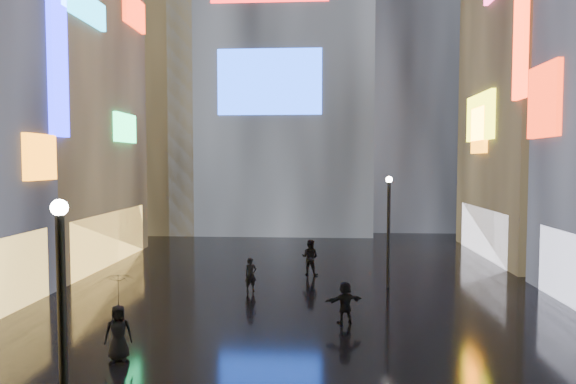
{
  "coord_description": "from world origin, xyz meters",
  "views": [
    {
      "loc": [
        0.92,
        -2.55,
        5.85
      ],
      "look_at": [
        0.0,
        12.0,
        5.0
      ],
      "focal_mm": 32.0,
      "sensor_mm": 36.0,
      "label": 1
    }
  ],
  "objects": [
    {
      "name": "building_left_far",
      "position": [
        -15.98,
        26.0,
        10.98
      ],
      "size": [
        10.28,
        12.0,
        22.0
      ],
      "color": "black",
      "rests_on": "ground"
    },
    {
      "name": "building_right_far",
      "position": [
        15.98,
        30.0,
        13.98
      ],
      "size": [
        10.28,
        12.0,
        28.0
      ],
      "color": "black",
      "rests_on": "ground"
    },
    {
      "name": "lamp_near",
      "position": [
        -3.66,
        6.15,
        2.94
      ],
      "size": [
        0.3,
        0.3,
        5.2
      ],
      "color": "black",
      "rests_on": "ground"
    },
    {
      "name": "tower_flank_right",
      "position": [
        9.0,
        46.0,
        17.0
      ],
      "size": [
        12.0,
        12.0,
        34.0
      ],
      "primitive_type": "cube",
      "color": "black",
      "rests_on": "ground"
    },
    {
      "name": "pedestrian_4",
      "position": [
        -5.02,
        11.97,
        0.82
      ],
      "size": [
        0.92,
        0.74,
        1.63
      ],
      "primitive_type": "imported",
      "rotation": [
        0.0,
        0.0,
        0.31
      ],
      "color": "black",
      "rests_on": "ground"
    },
    {
      "name": "lamp_far",
      "position": [
        4.09,
        21.39,
        2.94
      ],
      "size": [
        0.3,
        0.3,
        5.2
      ],
      "color": "black",
      "rests_on": "ground"
    },
    {
      "name": "pedestrian_6",
      "position": [
        -2.21,
        20.2,
        0.77
      ],
      "size": [
        0.67,
        0.59,
        1.53
      ],
      "primitive_type": "imported",
      "rotation": [
        0.0,
        0.0,
        0.52
      ],
      "color": "black",
      "rests_on": "ground"
    },
    {
      "name": "pedestrian_5",
      "position": [
        1.83,
        15.88,
        0.76
      ],
      "size": [
        1.48,
        0.91,
        1.53
      ],
      "primitive_type": "imported",
      "rotation": [
        0.0,
        0.0,
        3.49
      ],
      "color": "black",
      "rests_on": "ground"
    },
    {
      "name": "tower_flank_left",
      "position": [
        -14.0,
        42.0,
        13.0
      ],
      "size": [
        10.0,
        10.0,
        26.0
      ],
      "primitive_type": "cube",
      "color": "black",
      "rests_on": "ground"
    },
    {
      "name": "ground",
      "position": [
        0.0,
        20.0,
        0.0
      ],
      "size": [
        140.0,
        140.0,
        0.0
      ],
      "primitive_type": "plane",
      "color": "black",
      "rests_on": "ground"
    },
    {
      "name": "pedestrian_7",
      "position": [
        0.39,
        23.81,
        0.92
      ],
      "size": [
        1.07,
        0.94,
        1.84
      ],
      "primitive_type": "imported",
      "rotation": [
        0.0,
        0.0,
        2.82
      ],
      "color": "black",
      "rests_on": "ground"
    },
    {
      "name": "umbrella_2",
      "position": [
        -5.02,
        11.97,
        2.11
      ],
      "size": [
        1.47,
        1.47,
        0.94
      ],
      "primitive_type": "imported",
      "rotation": [
        0.0,
        0.0,
        5.49
      ],
      "color": "black",
      "rests_on": "pedestrian_4"
    }
  ]
}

